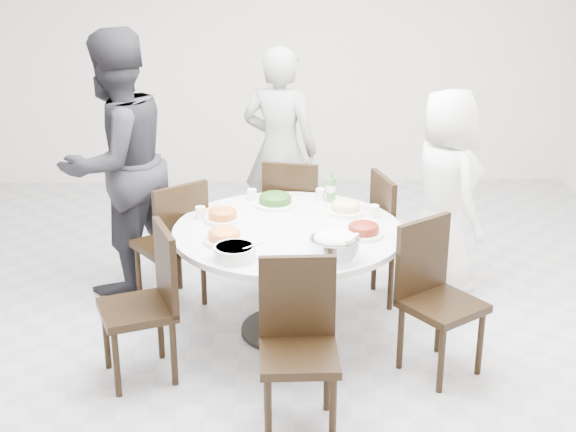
{
  "coord_description": "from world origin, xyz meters",
  "views": [
    {
      "loc": [
        -0.12,
        -5.14,
        2.65
      ],
      "look_at": [
        -0.0,
        -0.26,
        0.82
      ],
      "focal_mm": 50.0,
      "sensor_mm": 36.0,
      "label": 1
    }
  ],
  "objects_px": {
    "beverage_bottle": "(331,186)",
    "chair_se": "(443,302)",
    "diner_right": "(445,192)",
    "chair_nw": "(169,242)",
    "chair_sw": "(137,306)",
    "chair_s": "(299,352)",
    "diner_middle": "(280,150)",
    "soup_bowl": "(235,252)",
    "diner_left": "(117,163)",
    "rice_bowl": "(335,248)",
    "chair_n": "(295,215)",
    "chair_ne": "(406,237)",
    "dining_table": "(288,281)"
  },
  "relations": [
    {
      "from": "diner_middle",
      "to": "rice_bowl",
      "type": "relative_size",
      "value": 5.73
    },
    {
      "from": "chair_n",
      "to": "rice_bowl",
      "type": "height_order",
      "value": "chair_n"
    },
    {
      "from": "beverage_bottle",
      "to": "chair_se",
      "type": "bearing_deg",
      "value": -60.25
    },
    {
      "from": "chair_se",
      "to": "rice_bowl",
      "type": "height_order",
      "value": "chair_se"
    },
    {
      "from": "chair_nw",
      "to": "chair_sw",
      "type": "xyz_separation_m",
      "value": [
        -0.08,
        -1.0,
        0.0
      ]
    },
    {
      "from": "chair_s",
      "to": "soup_bowl",
      "type": "xyz_separation_m",
      "value": [
        -0.36,
        0.63,
        0.31
      ]
    },
    {
      "from": "chair_ne",
      "to": "diner_right",
      "type": "bearing_deg",
      "value": -73.39
    },
    {
      "from": "chair_sw",
      "to": "rice_bowl",
      "type": "relative_size",
      "value": 3.18
    },
    {
      "from": "chair_se",
      "to": "soup_bowl",
      "type": "bearing_deg",
      "value": 142.24
    },
    {
      "from": "chair_ne",
      "to": "chair_sw",
      "type": "height_order",
      "value": "same"
    },
    {
      "from": "dining_table",
      "to": "diner_left",
      "type": "distance_m",
      "value": 1.57
    },
    {
      "from": "chair_s",
      "to": "chair_ne",
      "type": "bearing_deg",
      "value": 61.66
    },
    {
      "from": "diner_right",
      "to": "diner_middle",
      "type": "xyz_separation_m",
      "value": [
        -1.2,
        0.8,
        0.1
      ]
    },
    {
      "from": "chair_s",
      "to": "chair_n",
      "type": "bearing_deg",
      "value": 87.63
    },
    {
      "from": "chair_se",
      "to": "soup_bowl",
      "type": "xyz_separation_m",
      "value": [
        -1.25,
        0.06,
        0.31
      ]
    },
    {
      "from": "chair_sw",
      "to": "diner_middle",
      "type": "height_order",
      "value": "diner_middle"
    },
    {
      "from": "dining_table",
      "to": "chair_ne",
      "type": "height_order",
      "value": "chair_ne"
    },
    {
      "from": "chair_n",
      "to": "diner_middle",
      "type": "xyz_separation_m",
      "value": [
        -0.11,
        0.5,
        0.38
      ]
    },
    {
      "from": "chair_n",
      "to": "diner_middle",
      "type": "height_order",
      "value": "diner_middle"
    },
    {
      "from": "rice_bowl",
      "to": "soup_bowl",
      "type": "bearing_deg",
      "value": 178.28
    },
    {
      "from": "soup_bowl",
      "to": "diner_left",
      "type": "bearing_deg",
      "value": 125.92
    },
    {
      "from": "chair_sw",
      "to": "rice_bowl",
      "type": "bearing_deg",
      "value": 72.21
    },
    {
      "from": "chair_n",
      "to": "chair_s",
      "type": "distance_m",
      "value": 2.09
    },
    {
      "from": "diner_middle",
      "to": "diner_left",
      "type": "height_order",
      "value": "diner_left"
    },
    {
      "from": "chair_nw",
      "to": "beverage_bottle",
      "type": "height_order",
      "value": "beverage_bottle"
    },
    {
      "from": "diner_right",
      "to": "beverage_bottle",
      "type": "xyz_separation_m",
      "value": [
        -0.85,
        -0.16,
        0.1
      ]
    },
    {
      "from": "beverage_bottle",
      "to": "soup_bowl",
      "type": "bearing_deg",
      "value": -122.87
    },
    {
      "from": "chair_ne",
      "to": "diner_middle",
      "type": "relative_size",
      "value": 0.55
    },
    {
      "from": "chair_n",
      "to": "beverage_bottle",
      "type": "distance_m",
      "value": 0.64
    },
    {
      "from": "chair_s",
      "to": "rice_bowl",
      "type": "distance_m",
      "value": 0.74
    },
    {
      "from": "chair_nw",
      "to": "diner_middle",
      "type": "xyz_separation_m",
      "value": [
        0.81,
        1.03,
        0.38
      ]
    },
    {
      "from": "chair_s",
      "to": "diner_middle",
      "type": "bearing_deg",
      "value": 90.31
    },
    {
      "from": "diner_left",
      "to": "rice_bowl",
      "type": "relative_size",
      "value": 6.49
    },
    {
      "from": "chair_ne",
      "to": "diner_middle",
      "type": "bearing_deg",
      "value": 29.55
    },
    {
      "from": "chair_s",
      "to": "chair_se",
      "type": "xyz_separation_m",
      "value": [
        0.89,
        0.57,
        0.0
      ]
    },
    {
      "from": "chair_s",
      "to": "soup_bowl",
      "type": "bearing_deg",
      "value": 118.6
    },
    {
      "from": "chair_ne",
      "to": "rice_bowl",
      "type": "relative_size",
      "value": 3.18
    },
    {
      "from": "chair_sw",
      "to": "diner_middle",
      "type": "xyz_separation_m",
      "value": [
        0.89,
        2.03,
        0.38
      ]
    },
    {
      "from": "chair_sw",
      "to": "diner_left",
      "type": "height_order",
      "value": "diner_left"
    },
    {
      "from": "dining_table",
      "to": "diner_right",
      "type": "bearing_deg",
      "value": 30.51
    },
    {
      "from": "chair_nw",
      "to": "chair_sw",
      "type": "distance_m",
      "value": 1.0
    },
    {
      "from": "chair_sw",
      "to": "diner_left",
      "type": "distance_m",
      "value": 1.44
    },
    {
      "from": "chair_se",
      "to": "diner_right",
      "type": "bearing_deg",
      "value": 43.19
    },
    {
      "from": "chair_nw",
      "to": "chair_s",
      "type": "relative_size",
      "value": 1.0
    },
    {
      "from": "chair_sw",
      "to": "soup_bowl",
      "type": "bearing_deg",
      "value": 76.51
    },
    {
      "from": "chair_ne",
      "to": "chair_sw",
      "type": "xyz_separation_m",
      "value": [
        -1.78,
        -1.06,
        0.0
      ]
    },
    {
      "from": "chair_ne",
      "to": "chair_se",
      "type": "bearing_deg",
      "value": 169.96
    },
    {
      "from": "rice_bowl",
      "to": "soup_bowl",
      "type": "relative_size",
      "value": 1.18
    },
    {
      "from": "dining_table",
      "to": "chair_s",
      "type": "relative_size",
      "value": 1.58
    },
    {
      "from": "chair_s",
      "to": "beverage_bottle",
      "type": "bearing_deg",
      "value": 78.99
    }
  ]
}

